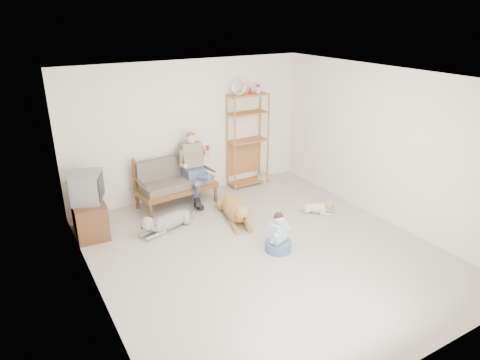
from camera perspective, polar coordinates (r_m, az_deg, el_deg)
floor at (r=6.87m, az=3.22°, el=-9.47°), size 5.50×5.50×0.00m
ceiling at (r=5.94m, az=3.78°, el=13.40°), size 5.50×5.50×0.00m
wall_back at (r=8.59m, az=-6.78°, el=6.71°), size 5.00×0.00×5.00m
wall_front at (r=4.50m, az=23.53°, el=-9.69°), size 5.00×0.00×5.00m
wall_left at (r=5.41m, az=-19.23°, el=-3.65°), size 0.00×5.50×5.50m
wall_right at (r=7.88m, az=18.85°, el=4.30°), size 0.00×5.50×5.50m
loveseat at (r=8.37m, az=-8.69°, el=-0.05°), size 1.56×0.85×0.95m
man at (r=8.28m, az=-5.95°, el=0.99°), size 0.53×0.76×1.23m
etagere at (r=9.06m, az=1.04°, el=5.41°), size 0.88×0.38×2.28m
book_stack at (r=9.51m, az=3.20°, el=0.27°), size 0.30×0.27×0.16m
tv_stand at (r=7.68m, az=-19.47°, el=-4.68°), size 0.56×0.93×0.60m
crt_tv at (r=7.48m, az=-19.74°, el=-0.91°), size 0.64×0.71×0.48m
wall_outlet at (r=8.52m, az=-14.12°, el=-1.42°), size 0.12×0.02×0.08m
golden_retriever at (r=7.76m, az=-0.66°, el=-4.00°), size 0.62×1.49×0.46m
shaggy_dog at (r=7.52m, az=-9.90°, el=-5.52°), size 1.23×0.57×0.38m
terrier at (r=8.16m, az=10.55°, el=-3.61°), size 0.55×0.55×0.27m
child at (r=6.81m, az=5.10°, el=-7.55°), size 0.42×0.42×0.66m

